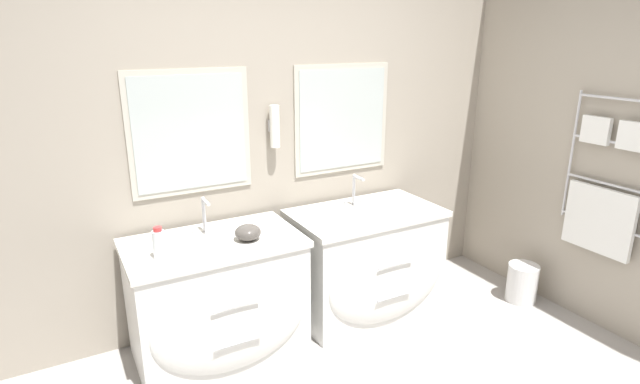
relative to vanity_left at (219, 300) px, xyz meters
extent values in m
cube|color=#9E9384|center=(0.59, 0.42, 0.90)|extent=(5.33, 0.06, 2.60)
cube|color=#BCB7A8|center=(0.00, 0.38, 0.99)|extent=(0.77, 0.02, 0.78)
cube|color=#B2BCBA|center=(0.00, 0.37, 0.99)|extent=(0.70, 0.01, 0.71)
cube|color=#BCB7A8|center=(1.11, 0.38, 0.99)|extent=(0.77, 0.02, 0.78)
cube|color=#B2BCBA|center=(1.11, 0.37, 0.99)|extent=(0.70, 0.01, 0.71)
cylinder|color=white|center=(0.56, 0.34, 0.99)|extent=(0.07, 0.07, 0.28)
cube|color=silver|center=(0.56, 0.38, 0.99)|extent=(0.05, 0.02, 0.08)
cube|color=#9E9384|center=(2.48, -0.53, 0.90)|extent=(0.06, 3.51, 2.60)
cylinder|color=silver|center=(2.42, -0.58, 0.77)|extent=(0.02, 0.02, 0.90)
cylinder|color=silver|center=(2.42, -0.86, 1.19)|extent=(0.02, 0.57, 0.02)
cylinder|color=silver|center=(2.42, -0.86, 0.91)|extent=(0.02, 0.57, 0.02)
cylinder|color=silver|center=(2.42, -0.86, 0.63)|extent=(0.02, 0.57, 0.02)
cylinder|color=silver|center=(2.42, -0.86, 0.35)|extent=(0.02, 0.57, 0.02)
cube|color=white|center=(2.40, -0.86, 0.38)|extent=(0.04, 0.48, 0.45)
cube|color=white|center=(2.40, -0.98, 0.97)|extent=(0.04, 0.19, 0.18)
cube|color=white|center=(2.40, -0.73, 0.97)|extent=(0.04, 0.19, 0.18)
cube|color=white|center=(0.00, 0.04, -0.02)|extent=(1.02, 0.59, 0.75)
ellipsoid|color=white|center=(0.00, -0.26, -0.02)|extent=(0.94, 0.13, 0.63)
cube|color=silver|center=(0.00, 0.04, 0.37)|extent=(1.05, 0.62, 0.04)
ellipsoid|color=white|center=(0.00, 0.01, 0.34)|extent=(0.37, 0.32, 0.09)
cylinder|color=silver|center=(0.00, -0.33, 0.12)|extent=(0.28, 0.01, 0.01)
cylinder|color=silver|center=(0.00, -0.33, -0.11)|extent=(0.28, 0.01, 0.01)
cube|color=white|center=(1.11, 0.04, -0.02)|extent=(1.02, 0.59, 0.75)
ellipsoid|color=white|center=(1.11, -0.26, -0.02)|extent=(0.94, 0.13, 0.63)
cube|color=silver|center=(1.11, 0.04, 0.37)|extent=(1.05, 0.62, 0.04)
ellipsoid|color=white|center=(1.11, 0.01, 0.34)|extent=(0.37, 0.32, 0.09)
cylinder|color=silver|center=(1.11, -0.33, 0.12)|extent=(0.28, 0.01, 0.01)
cylinder|color=silver|center=(1.11, -0.33, -0.11)|extent=(0.28, 0.01, 0.01)
cylinder|color=silver|center=(0.00, 0.20, 0.50)|extent=(0.02, 0.02, 0.23)
cylinder|color=silver|center=(0.00, 0.14, 0.60)|extent=(0.02, 0.13, 0.02)
cylinder|color=silver|center=(-0.07, 0.20, 0.40)|extent=(0.03, 0.03, 0.04)
cylinder|color=silver|center=(0.07, 0.20, 0.40)|extent=(0.03, 0.03, 0.04)
cylinder|color=silver|center=(1.11, 0.20, 0.50)|extent=(0.02, 0.02, 0.23)
cylinder|color=silver|center=(1.11, 0.14, 0.60)|extent=(0.02, 0.13, 0.02)
cylinder|color=silver|center=(1.04, 0.20, 0.40)|extent=(0.03, 0.03, 0.04)
cylinder|color=silver|center=(1.18, 0.20, 0.40)|extent=(0.03, 0.03, 0.04)
cylinder|color=silver|center=(-0.33, -0.06, 0.47)|extent=(0.07, 0.07, 0.16)
cylinder|color=red|center=(-0.33, -0.06, 0.56)|extent=(0.05, 0.05, 0.02)
ellipsoid|color=#4C4742|center=(0.19, -0.05, 0.43)|extent=(0.16, 0.16, 0.10)
cylinder|color=silver|center=(2.25, -0.44, -0.25)|extent=(0.23, 0.23, 0.30)
torus|color=silver|center=(2.25, -0.44, -0.11)|extent=(0.23, 0.23, 0.01)
camera|label=1|loc=(-0.77, -2.72, 1.57)|focal=28.00mm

